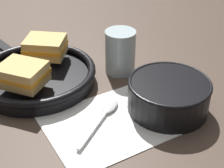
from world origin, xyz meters
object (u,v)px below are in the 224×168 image
(skillet, at_px, (37,75))
(sandwich_near_right, at_px, (45,47))
(drinking_glass, at_px, (120,52))
(spoon, at_px, (105,112))
(soup_bowl, at_px, (169,94))
(sandwich_near_left, at_px, (23,74))

(skillet, distance_m, sandwich_near_right, 0.08)
(skillet, height_order, drinking_glass, drinking_glass)
(skillet, bearing_deg, spoon, -69.08)
(soup_bowl, distance_m, sandwich_near_right, 0.33)
(spoon, xyz_separation_m, skillet, (-0.07, 0.20, 0.01))
(skillet, distance_m, drinking_glass, 0.21)
(spoon, distance_m, sandwich_near_right, 0.25)
(sandwich_near_left, xyz_separation_m, drinking_glass, (0.25, -0.01, -0.01))
(soup_bowl, distance_m, sandwich_near_left, 0.32)
(spoon, relative_size, skillet, 0.38)
(sandwich_near_right, relative_size, drinking_glass, 1.15)
(sandwich_near_right, xyz_separation_m, drinking_glass, (0.15, -0.10, -0.01))
(soup_bowl, height_order, sandwich_near_left, sandwich_near_left)
(spoon, height_order, sandwich_near_left, sandwich_near_left)
(soup_bowl, height_order, sandwich_near_right, sandwich_near_right)
(soup_bowl, bearing_deg, sandwich_near_right, 117.59)
(drinking_glass, bearing_deg, sandwich_near_left, 177.99)
(skillet, xyz_separation_m, sandwich_near_right, (0.05, 0.05, 0.04))
(skillet, distance_m, sandwich_near_left, 0.08)
(soup_bowl, xyz_separation_m, skillet, (-0.20, 0.25, -0.02))
(spoon, relative_size, sandwich_near_right, 1.21)
(spoon, xyz_separation_m, sandwich_near_right, (-0.03, 0.24, 0.06))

